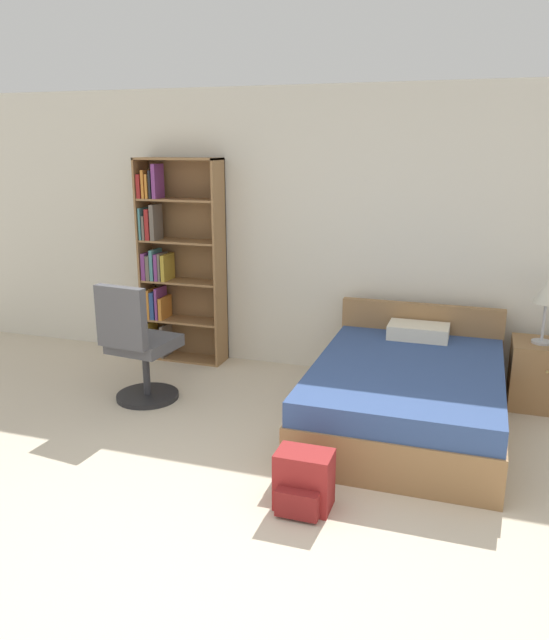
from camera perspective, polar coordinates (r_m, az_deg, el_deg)
ground_plane at (r=3.36m, az=-6.33°, el=-22.98°), size 14.00×14.00×0.00m
wall_back at (r=5.76m, az=6.77°, el=7.73°), size 9.00×0.06×2.60m
bookshelf at (r=6.21m, az=-9.28°, el=5.07°), size 0.82×0.29×1.98m
bed at (r=4.90m, az=12.03°, el=-6.55°), size 1.39×1.93×0.76m
office_chair at (r=5.26m, az=-12.38°, el=-2.48°), size 0.53×0.61×1.04m
nightstand at (r=5.59m, az=23.34°, el=-4.61°), size 0.52×0.48×0.55m
table_lamp at (r=5.38m, az=23.66°, el=2.17°), size 0.21×0.21×0.53m
backpack_red at (r=3.82m, az=2.65°, el=-14.58°), size 0.33×0.30×0.36m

